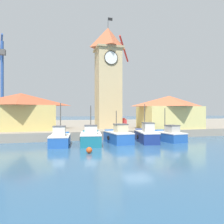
% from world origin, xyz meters
% --- Properties ---
extents(ground_plane, '(300.00, 300.00, 0.00)m').
position_xyz_m(ground_plane, '(0.00, 0.00, 0.00)').
color(ground_plane, '#2D567A').
extents(quay_wharf, '(120.00, 40.00, 1.06)m').
position_xyz_m(quay_wharf, '(0.00, 28.21, 0.53)').
color(quay_wharf, gray).
rests_on(quay_wharf, ground).
extents(fishing_boat_far_left, '(2.50, 4.39, 4.46)m').
position_xyz_m(fishing_boat_far_left, '(-6.69, 4.94, 0.72)').
color(fishing_boat_far_left, '#2356A8').
rests_on(fishing_boat_far_left, ground).
extents(fishing_boat_left_outer, '(2.80, 4.69, 4.21)m').
position_xyz_m(fishing_boat_left_outer, '(-3.51, 4.60, 0.77)').
color(fishing_boat_left_outer, '#196B7F').
rests_on(fishing_boat_left_outer, ground).
extents(fishing_boat_left_inner, '(2.53, 4.60, 3.66)m').
position_xyz_m(fishing_boat_left_inner, '(-0.24, 5.31, 0.78)').
color(fishing_boat_left_inner, '#2356A8').
rests_on(fishing_boat_left_inner, ground).
extents(fishing_boat_mid_left, '(2.63, 5.38, 4.47)m').
position_xyz_m(fishing_boat_mid_left, '(3.07, 5.01, 0.80)').
color(fishing_boat_mid_left, navy).
rests_on(fishing_boat_mid_left, ground).
extents(fishing_boat_center, '(2.85, 4.84, 3.98)m').
position_xyz_m(fishing_boat_center, '(6.04, 5.26, 0.69)').
color(fishing_boat_center, '#2356A8').
rests_on(fishing_boat_center, ground).
extents(clock_tower, '(4.00, 4.00, 16.90)m').
position_xyz_m(clock_tower, '(0.68, 13.83, 9.10)').
color(clock_tower, tan).
rests_on(clock_tower, quay_wharf).
extents(warehouse_left, '(9.61, 6.44, 5.03)m').
position_xyz_m(warehouse_left, '(-11.66, 13.58, 3.63)').
color(warehouse_left, tan).
rests_on(warehouse_left, quay_wharf).
extents(warehouse_right, '(8.87, 6.25, 4.90)m').
position_xyz_m(warehouse_right, '(9.63, 11.31, 3.57)').
color(warehouse_right, '#E5D17A').
rests_on(warehouse_right, quay_wharf).
extents(port_crane_near, '(2.90, 8.29, 17.78)m').
position_xyz_m(port_crane_near, '(-17.06, 28.22, 7.43)').
color(port_crane_near, navy).
rests_on(port_crane_near, quay_wharf).
extents(port_crane_far, '(4.95, 7.21, 17.77)m').
position_xyz_m(port_crane_far, '(5.45, 23.16, 7.41)').
color(port_crane_far, maroon).
rests_on(port_crane_far, quay_wharf).
extents(mooring_buoy, '(0.52, 0.52, 0.52)m').
position_xyz_m(mooring_buoy, '(-4.40, 0.01, 0.26)').
color(mooring_buoy, '#E54C19').
rests_on(mooring_buoy, ground).
extents(dock_worker_near_tower, '(0.34, 0.22, 1.62)m').
position_xyz_m(dock_worker_near_tower, '(1.90, 9.16, 1.90)').
color(dock_worker_near_tower, '#33333D').
rests_on(dock_worker_near_tower, quay_wharf).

